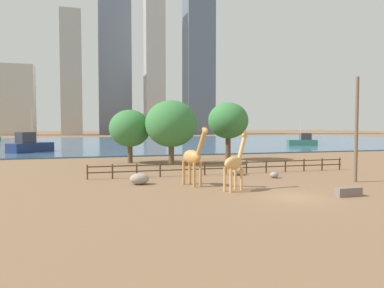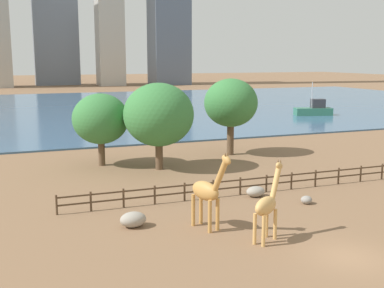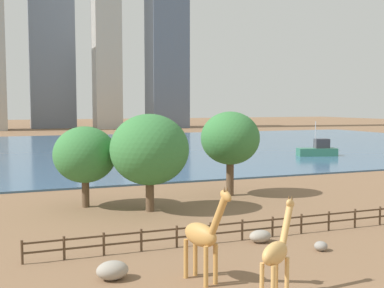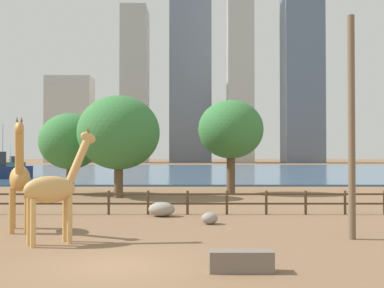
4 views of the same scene
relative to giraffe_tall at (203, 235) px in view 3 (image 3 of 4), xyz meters
The scene contains 14 objects.
ground_plane 73.95m from the giraffe_tall, 86.09° to the left, with size 400.00×400.00×0.00m, color brown.
harbor_water 70.95m from the giraffe_tall, 85.93° to the left, with size 180.00×86.00×0.20m, color #3D6084.
giraffe_tall is the anchor object (origin of this frame).
giraffe_companion 3.67m from the giraffe_tall, 51.27° to the right, with size 2.62×1.94×4.32m.
boulder_near_fence 7.79m from the giraffe_tall, 40.18° to the left, with size 1.40×1.01×0.76m, color gray.
boulder_by_pole 8.72m from the giraffe_tall, 14.49° to the left, with size 0.77×0.74×0.56m, color gray.
boulder_small 4.73m from the giraffe_tall, 154.92° to the left, with size 1.56×1.21×0.91m, color gray.
enclosure_fence 7.77m from the giraffe_tall, 48.87° to the left, with size 26.12×0.14×1.30m.
tree_left_large 15.98m from the giraffe_tall, 83.30° to the left, with size 6.21×6.21×7.72m.
tree_center_broad 22.36m from the giraffe_tall, 61.34° to the left, with size 5.44×5.44×7.81m.
tree_right_tall 19.36m from the giraffe_tall, 98.00° to the left, with size 5.14×5.14×6.67m.
boat_ferry 58.58m from the giraffe_tall, 49.31° to the left, with size 6.64×3.86×5.63m.
skyline_block_central 166.29m from the giraffe_tall, 87.60° to the left, with size 15.76×8.53×80.35m, color slate.
skyline_tower_glass 156.05m from the giraffe_tall, 80.74° to the left, with size 9.14×9.42×68.12m, color #B7B2A8.
Camera 3 is at (-13.44, -14.35, 8.39)m, focal length 45.00 mm.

